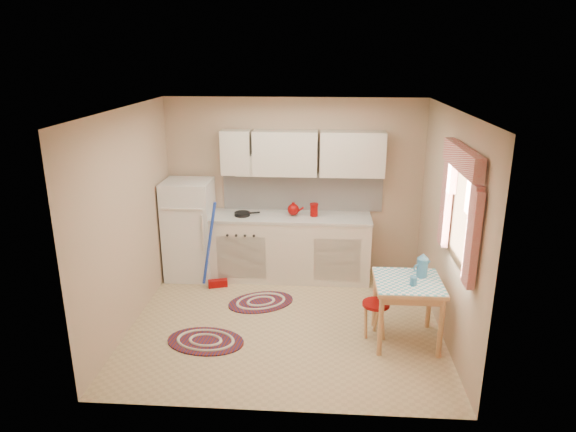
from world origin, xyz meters
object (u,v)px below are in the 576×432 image
object	(u,v)px
base_cabinets	(289,248)
fridge	(190,230)
table	(406,311)
stool	(375,319)

from	to	relation	value
base_cabinets	fridge	bearing A→B (deg)	-177.94
base_cabinets	table	bearing A→B (deg)	-49.08
fridge	table	xyz separation A→B (m)	(2.80, -1.57, -0.34)
stool	table	bearing A→B (deg)	-12.02
stool	base_cabinets	bearing A→B (deg)	124.86
table	base_cabinets	bearing A→B (deg)	130.92
fridge	table	distance (m)	3.22
fridge	base_cabinets	world-z (taller)	fridge
base_cabinets	table	xyz separation A→B (m)	(1.40, -1.62, -0.08)
fridge	stool	bearing A→B (deg)	-31.23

